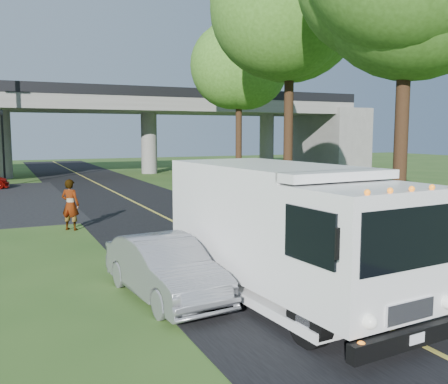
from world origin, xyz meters
TOP-DOWN VIEW (x-y plane):
  - ground at (0.00, 0.00)m, footprint 120.00×120.00m
  - road at (0.00, 10.00)m, footprint 7.00×90.00m
  - lane_line at (0.00, 10.00)m, footprint 0.12×90.00m
  - overpass at (0.00, 32.00)m, footprint 54.00×10.00m
  - traffic_signal at (-6.00, 26.00)m, footprint 0.18×0.22m
  - tree_right_mid at (6.41, 8.84)m, footprint 6.62×6.52m
  - tree_right_far at (9.21, 19.84)m, footprint 5.77×5.67m
  - step_van at (-0.87, -2.33)m, footprint 3.13×7.18m
  - silver_sedan at (-3.20, -1.08)m, footprint 1.86×4.21m
  - pedestrian at (-4.04, 7.78)m, footprint 0.84×0.80m

SIDE VIEW (x-z plane):
  - ground at x=0.00m, z-range 0.00..0.00m
  - road at x=0.00m, z-range 0.00..0.02m
  - lane_line at x=0.00m, z-range 0.03..0.03m
  - silver_sedan at x=-3.20m, z-range 0.00..1.34m
  - pedestrian at x=-4.04m, z-range 0.00..1.92m
  - step_van at x=-0.87m, z-range 0.13..3.07m
  - traffic_signal at x=-6.00m, z-range 0.60..5.80m
  - overpass at x=0.00m, z-range 0.91..8.21m
  - tree_right_far at x=9.21m, z-range 2.81..13.80m
  - tree_right_mid at x=6.41m, z-range 3.24..15.98m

